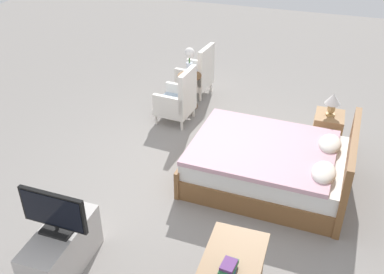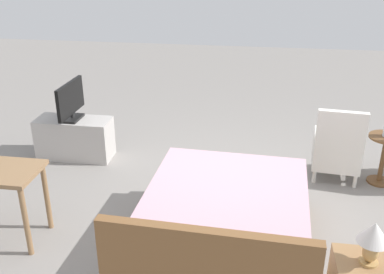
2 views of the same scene
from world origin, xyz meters
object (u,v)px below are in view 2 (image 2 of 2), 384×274
Objects in this scene: bed at (223,232)px; armchair_by_window_right at (337,150)px; table_lamp at (373,237)px; tv_stand at (75,138)px; side_table at (384,154)px; tv_flatscreen at (70,101)px.

armchair_by_window_right is at bearing -125.14° from bed.
table_lamp reaches higher than tv_stand.
armchair_by_window_right is 0.96× the size of tv_stand.
side_table is at bearing 177.56° from armchair_by_window_right.
side_table is 1.80× the size of table_lamp.
tv_flatscreen is at bearing -40.77° from bed.
table_lamp is at bearing 142.26° from tv_stand.
tv_flatscreen is (3.29, -0.10, 0.41)m from armchair_by_window_right.
armchair_by_window_right is 2.38m from table_lamp.
table_lamp is at bearing 86.46° from armchair_by_window_right.
bed is at bearing 139.23° from tv_flatscreen.
tv_flatscreen is at bearing -37.72° from table_lamp.
bed is 6.34× the size of table_lamp.
side_table is 0.62× the size of tv_stand.
side_table is (-1.72, -1.68, 0.07)m from bed.
tv_flatscreen reaches higher than armchair_by_window_right.
bed is 3.52× the size of side_table.
side_table is 0.85× the size of tv_flatscreen.
table_lamp is at bearing 149.17° from bed.
table_lamp is (0.67, 2.31, 0.44)m from side_table.
bed is 2.76m from tv_stand.
table_lamp is (0.14, 2.33, 0.44)m from armchair_by_window_right.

